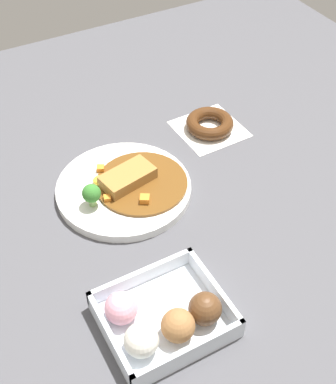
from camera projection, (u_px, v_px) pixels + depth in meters
The scene contains 4 objects.
ground_plane at pixel (181, 230), 0.98m from camera, with size 1.60×1.60×0.00m, color #4C4C51.
curry_plate at pixel (125, 187), 1.04m from camera, with size 0.27×0.27×0.07m.
donut_box at pixel (163, 319), 0.82m from camera, with size 0.19×0.16×0.06m.
chocolate_ring_donut at pixel (210, 124), 1.18m from camera, with size 0.14×0.14×0.03m.
Camera 1 is at (-0.33, -0.56, 0.74)m, focal length 49.56 mm.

